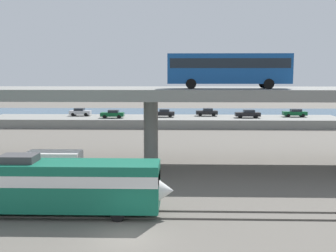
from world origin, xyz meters
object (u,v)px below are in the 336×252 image
object	(u,v)px
service_truck_west	(44,168)
parked_car_4	(295,113)
transit_bus_on_overpass	(229,68)
parked_car_5	(113,114)
parked_car_0	(248,114)
parked_car_1	(164,113)
parked_car_3	(207,112)
train_locomotive	(65,184)
parked_car_2	(80,112)

from	to	relation	value
service_truck_west	parked_car_4	bearing A→B (deg)	-126.75
transit_bus_on_overpass	parked_car_5	distance (m)	39.81
parked_car_0	parked_car_5	world-z (taller)	same
service_truck_west	parked_car_0	world-z (taller)	parked_car_0
service_truck_west	parked_car_0	xyz separation A→B (m)	(24.27, 42.77, 0.75)
parked_car_4	parked_car_5	world-z (taller)	same
parked_car_1	parked_car_4	size ratio (longest dim) A/B	0.95
service_truck_west	parked_car_3	world-z (taller)	parked_car_3
transit_bus_on_overpass	parked_car_0	world-z (taller)	transit_bus_on_overpass
parked_car_0	parked_car_3	world-z (taller)	same
transit_bus_on_overpass	parked_car_3	distance (m)	40.19
parked_car_5	parked_car_0	bearing A→B (deg)	-177.56
parked_car_0	parked_car_1	bearing A→B (deg)	-3.72
parked_car_1	parked_car_3	bearing A→B (deg)	-164.53
transit_bus_on_overpass	parked_car_1	xyz separation A→B (m)	(-7.86, 37.11, -7.90)
parked_car_0	parked_car_1	size ratio (longest dim) A/B	1.09
service_truck_west	parked_car_5	world-z (taller)	parked_car_5
train_locomotive	parked_car_3	xyz separation A→B (m)	(13.04, 53.43, 0.19)
parked_car_2	parked_car_3	xyz separation A→B (m)	(24.59, 0.45, -0.00)
train_locomotive	parked_car_0	world-z (taller)	train_locomotive
parked_car_4	parked_car_3	bearing A→B (deg)	-4.42
service_truck_west	parked_car_2	world-z (taller)	parked_car_2
transit_bus_on_overpass	parked_car_0	bearing A→B (deg)	-102.19
train_locomotive	parked_car_2	bearing A→B (deg)	102.30
transit_bus_on_overpass	service_truck_west	size ratio (longest dim) A/B	1.76
transit_bus_on_overpass	parked_car_0	distance (m)	37.76
parked_car_1	transit_bus_on_overpass	bearing A→B (deg)	101.96
train_locomotive	parked_car_2	size ratio (longest dim) A/B	3.78
transit_bus_on_overpass	parked_car_5	bearing A→B (deg)	-63.86
parked_car_2	transit_bus_on_overpass	bearing A→B (deg)	-58.21
parked_car_4	service_truck_west	bearing A→B (deg)	53.25
train_locomotive	transit_bus_on_overpass	bearing A→B (deg)	48.06
parked_car_4	transit_bus_on_overpass	bearing A→B (deg)	65.99
train_locomotive	transit_bus_on_overpass	distance (m)	20.51
parked_car_2	parked_car_5	distance (m)	7.99
transit_bus_on_overpass	train_locomotive	bearing A→B (deg)	48.06
transit_bus_on_overpass	parked_car_5	size ratio (longest dim) A/B	2.82
parked_car_2	parked_car_0	bearing A→B (deg)	-5.13
parked_car_0	parked_car_5	size ratio (longest dim) A/B	1.08
parked_car_0	parked_car_2	bearing A→B (deg)	-5.13
parked_car_3	parked_car_5	size ratio (longest dim) A/B	0.97
service_truck_west	parked_car_2	xyz separation A→B (m)	(-7.67, 45.64, 0.75)
train_locomotive	parked_car_0	bearing A→B (deg)	67.85
parked_car_3	train_locomotive	bearing A→B (deg)	76.28
service_truck_west	parked_car_1	size ratio (longest dim) A/B	1.62
parked_car_0	parked_car_5	xyz separation A→B (m)	(-24.99, -1.06, -0.00)
parked_car_1	parked_car_4	bearing A→B (deg)	-177.65
transit_bus_on_overpass	parked_car_1	distance (m)	38.75
parked_car_3	service_truck_west	bearing A→B (deg)	69.84
train_locomotive	transit_bus_on_overpass	world-z (taller)	transit_bus_on_overpass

